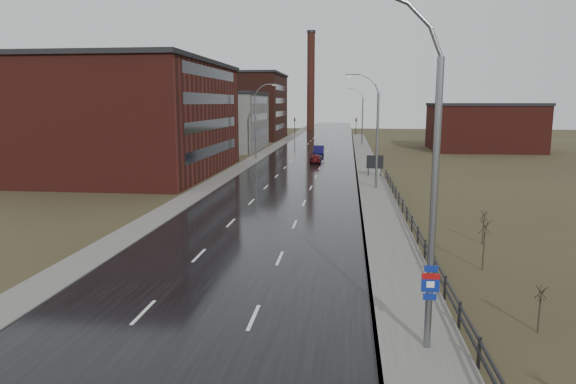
% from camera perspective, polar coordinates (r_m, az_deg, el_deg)
% --- Properties ---
extents(ground, '(320.00, 320.00, 0.00)m').
position_cam_1_polar(ground, '(18.36, -13.70, -18.20)').
color(ground, '#2D2819').
rests_on(ground, ground).
extents(road, '(14.00, 300.00, 0.06)m').
position_cam_1_polar(road, '(75.84, 2.11, 3.43)').
color(road, black).
rests_on(road, ground).
extents(sidewalk_right, '(3.20, 180.00, 0.18)m').
position_cam_1_polar(sidewalk_right, '(50.91, 9.55, 0.18)').
color(sidewalk_right, '#595651').
rests_on(sidewalk_right, ground).
extents(curb_right, '(0.16, 180.00, 0.18)m').
position_cam_1_polar(curb_right, '(50.85, 7.84, 0.21)').
color(curb_right, slate).
rests_on(curb_right, ground).
extents(sidewalk_left, '(2.40, 260.00, 0.12)m').
position_cam_1_polar(sidewalk_left, '(76.91, -4.00, 3.53)').
color(sidewalk_left, '#595651').
rests_on(sidewalk_left, ground).
extents(warehouse_near, '(22.44, 28.56, 13.50)m').
position_cam_1_polar(warehouse_near, '(65.90, -17.65, 7.87)').
color(warehouse_near, '#471914').
rests_on(warehouse_near, ground).
extents(warehouse_mid, '(16.32, 20.40, 10.50)m').
position_cam_1_polar(warehouse_mid, '(96.20, -7.84, 7.84)').
color(warehouse_mid, slate).
rests_on(warehouse_mid, ground).
extents(warehouse_far, '(26.52, 24.48, 15.50)m').
position_cam_1_polar(warehouse_far, '(126.48, -6.68, 9.47)').
color(warehouse_far, '#331611').
rests_on(warehouse_far, ground).
extents(building_right, '(18.36, 16.32, 8.50)m').
position_cam_1_polar(building_right, '(100.23, 20.85, 6.80)').
color(building_right, '#471914').
rests_on(building_right, ground).
extents(smokestack, '(2.70, 2.70, 30.70)m').
position_cam_1_polar(smokestack, '(165.70, 2.56, 12.29)').
color(smokestack, '#331611').
rests_on(smokestack, ground).
extents(streetlight_main, '(3.91, 0.29, 12.11)m').
position_cam_1_polar(streetlight_main, '(17.49, 14.96, 1.33)').
color(streetlight_main, slate).
rests_on(streetlight_main, ground).
extents(streetlight_right_mid, '(3.36, 0.28, 11.35)m').
position_cam_1_polar(streetlight_right_mid, '(51.27, 9.57, 6.71)').
color(streetlight_right_mid, slate).
rests_on(streetlight_right_mid, ground).
extents(streetlight_left, '(3.36, 0.28, 11.35)m').
position_cam_1_polar(streetlight_left, '(78.37, -3.42, 7.89)').
color(streetlight_left, slate).
rests_on(streetlight_left, ground).
extents(streetlight_right_far, '(3.36, 0.28, 11.35)m').
position_cam_1_polar(streetlight_right_far, '(105.19, 8.12, 8.32)').
color(streetlight_right_far, slate).
rests_on(streetlight_right_far, ground).
extents(guardrail, '(0.10, 53.05, 1.10)m').
position_cam_1_polar(guardrail, '(34.63, 13.75, -3.50)').
color(guardrail, black).
rests_on(guardrail, ground).
extents(shrub_b, '(0.45, 0.47, 1.86)m').
position_cam_1_polar(shrub_b, '(21.84, 26.19, -11.47)').
color(shrub_b, '#382D23').
rests_on(shrub_b, ground).
extents(shrub_c, '(0.63, 0.67, 2.69)m').
position_cam_1_polar(shrub_c, '(28.38, 20.96, -5.33)').
color(shrub_c, '#382D23').
rests_on(shrub_c, ground).
extents(shrub_d, '(0.50, 0.53, 2.09)m').
position_cam_1_polar(shrub_d, '(33.69, 20.89, -3.55)').
color(shrub_d, '#382D23').
rests_on(shrub_d, ground).
extents(shrub_e, '(0.60, 0.64, 2.55)m').
position_cam_1_polar(shrub_e, '(42.85, 15.98, -0.17)').
color(shrub_e, '#382D23').
rests_on(shrub_e, ground).
extents(shrub_f, '(0.45, 0.48, 1.89)m').
position_cam_1_polar(shrub_f, '(49.73, 16.00, 0.77)').
color(shrub_f, '#382D23').
rests_on(shrub_f, ground).
extents(billboard, '(1.93, 0.17, 2.58)m').
position_cam_1_polar(billboard, '(60.15, 9.63, 3.23)').
color(billboard, black).
rests_on(billboard, ground).
extents(traffic_light_left, '(0.58, 2.73, 5.30)m').
position_cam_1_polar(traffic_light_left, '(135.90, 0.75, 8.23)').
color(traffic_light_left, black).
rests_on(traffic_light_left, ground).
extents(traffic_light_right, '(0.58, 2.73, 5.30)m').
position_cam_1_polar(traffic_light_right, '(135.20, 7.58, 8.13)').
color(traffic_light_right, black).
rests_on(traffic_light_right, ground).
extents(car_near, '(1.74, 4.78, 1.57)m').
position_cam_1_polar(car_near, '(84.51, 3.45, 4.60)').
color(car_near, '#0D0A36').
rests_on(car_near, ground).
extents(car_far, '(1.89, 4.00, 1.32)m').
position_cam_1_polar(car_far, '(73.44, 3.04, 3.71)').
color(car_far, '#4A0C0F').
rests_on(car_far, ground).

